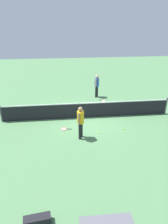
{
  "coord_description": "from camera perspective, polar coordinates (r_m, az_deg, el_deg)",
  "views": [
    {
      "loc": [
        -1.44,
        -11.22,
        5.61
      ],
      "look_at": [
        -0.3,
        -1.14,
        0.9
      ],
      "focal_mm": 33.09,
      "sensor_mm": 36.0,
      "label": 1
    }
  ],
  "objects": [
    {
      "name": "court_net",
      "position": [
        12.41,
        0.78,
        0.59
      ],
      "size": [
        10.09,
        0.09,
        1.07
      ],
      "color": "#4C4C51",
      "rests_on": "ground_plane"
    },
    {
      "name": "ground_plane",
      "position": [
        12.62,
        0.77,
        -1.49
      ],
      "size": [
        40.0,
        40.0,
        0.0
      ],
      "primitive_type": "plane",
      "color": "#4C7A4C"
    },
    {
      "name": "tennis_ball_midcourt",
      "position": [
        10.98,
        4.1,
        -5.71
      ],
      "size": [
        0.07,
        0.07,
        0.07
      ],
      "primitive_type": "sphere",
      "color": "#C6E033",
      "rests_on": "ground_plane"
    },
    {
      "name": "equipment_bag",
      "position": [
        7.01,
        -12.43,
        -27.16
      ],
      "size": [
        0.83,
        0.37,
        0.28
      ],
      "color": "black",
      "rests_on": "ground_plane"
    },
    {
      "name": "courtside_bench",
      "position": [
        6.53,
        6.16,
        -28.01
      ],
      "size": [
        1.51,
        0.43,
        0.48
      ],
      "color": "#595960",
      "rests_on": "ground_plane"
    },
    {
      "name": "tennis_ball_by_net",
      "position": [
        11.51,
        11.05,
        -4.6
      ],
      "size": [
        0.07,
        0.07,
        0.07
      ],
      "primitive_type": "sphere",
      "color": "#C6E033",
      "rests_on": "ground_plane"
    },
    {
      "name": "tennis_racket_near_player",
      "position": [
        11.38,
        -5.45,
        -4.68
      ],
      "size": [
        0.6,
        0.36,
        0.03
      ],
      "color": "red",
      "rests_on": "ground_plane"
    },
    {
      "name": "player_far_side",
      "position": [
        15.6,
        3.55,
        7.69
      ],
      "size": [
        0.47,
        0.49,
        1.7
      ],
      "color": "black",
      "rests_on": "ground_plane"
    },
    {
      "name": "tennis_racket_far_player",
      "position": [
        15.1,
        5.31,
        3.02
      ],
      "size": [
        0.48,
        0.57,
        0.03
      ],
      "color": "red",
      "rests_on": "ground_plane"
    },
    {
      "name": "tennis_ball_near_player",
      "position": [
        11.78,
        -1.34,
        -3.37
      ],
      "size": [
        0.07,
        0.07,
        0.07
      ],
      "primitive_type": "sphere",
      "color": "#C6E033",
      "rests_on": "ground_plane"
    },
    {
      "name": "player_near_side",
      "position": [
        10.09,
        -0.96,
        -2.22
      ],
      "size": [
        0.45,
        0.51,
        1.7
      ],
      "color": "black",
      "rests_on": "ground_plane"
    }
  ]
}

